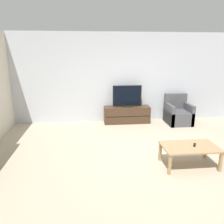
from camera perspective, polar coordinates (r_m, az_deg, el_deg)
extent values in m
plane|color=tan|center=(4.73, 9.24, -11.52)|extent=(24.00, 24.00, 0.00)
cube|color=silver|center=(6.82, 4.07, 8.83)|extent=(12.00, 0.06, 2.70)
cube|color=#422D1E|center=(6.76, 3.89, -0.70)|extent=(1.40, 0.40, 0.51)
cube|color=black|center=(6.57, 4.18, -1.19)|extent=(1.37, 0.01, 0.01)
cube|color=black|center=(6.69, 3.93, 1.57)|extent=(0.31, 0.18, 0.04)
cube|color=black|center=(6.62, 3.98, 4.31)|extent=(0.87, 0.03, 0.61)
cube|color=black|center=(6.61, 4.00, 4.29)|extent=(0.80, 0.01, 0.55)
cube|color=#4C4C51|center=(6.98, 16.88, -1.29)|extent=(0.70, 0.76, 0.40)
cube|color=#4C4C51|center=(7.15, 16.22, 2.79)|extent=(0.70, 0.14, 0.48)
cube|color=#4C4C51|center=(6.85, 14.63, -0.52)|extent=(0.10, 0.76, 0.62)
cube|color=#4C4C51|center=(7.08, 19.19, -0.37)|extent=(0.10, 0.76, 0.62)
cube|color=#A37F56|center=(4.44, 19.67, -8.54)|extent=(1.04, 0.62, 0.03)
cube|color=#A37F56|center=(4.12, 14.82, -13.20)|extent=(0.05, 0.05, 0.38)
cube|color=#A37F56|center=(4.54, 26.51, -11.64)|extent=(0.05, 0.05, 0.38)
cube|color=#A37F56|center=(4.57, 12.46, -10.05)|extent=(0.05, 0.05, 0.38)
cube|color=#A37F56|center=(4.95, 23.22, -8.98)|extent=(0.05, 0.05, 0.38)
cube|color=black|center=(4.49, 20.76, -8.01)|extent=(0.11, 0.15, 0.02)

